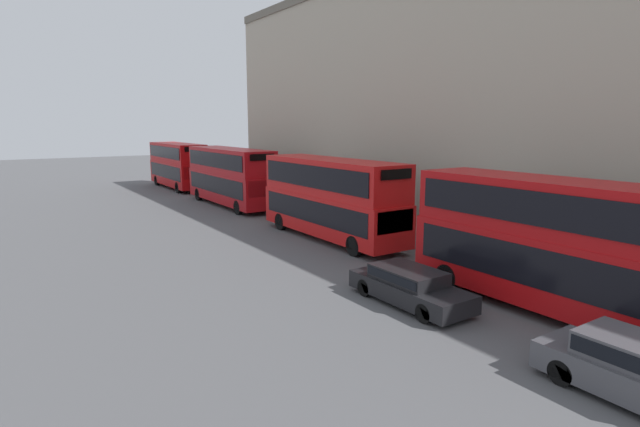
{
  "coord_description": "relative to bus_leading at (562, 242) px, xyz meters",
  "views": [
    {
      "loc": [
        -13.58,
        -2.29,
        6.22
      ],
      "look_at": [
        0.48,
        18.95,
        1.62
      ],
      "focal_mm": 28.0,
      "sensor_mm": 36.0,
      "label": 1
    }
  ],
  "objects": [
    {
      "name": "bus_second_in_queue",
      "position": [
        0.0,
        13.1,
        -0.05
      ],
      "size": [
        2.59,
        10.35,
        4.36
      ],
      "color": "red",
      "rests_on": "ground"
    },
    {
      "name": "bus_leading",
      "position": [
        0.0,
        0.0,
        0.0
      ],
      "size": [
        2.59,
        10.62,
        4.44
      ],
      "color": "#B20C0F",
      "rests_on": "ground"
    },
    {
      "name": "bus_trailing",
      "position": [
        0.0,
        39.21,
        -0.05
      ],
      "size": [
        2.59,
        10.02,
        4.34
      ],
      "color": "#B20C0F",
      "rests_on": "ground"
    },
    {
      "name": "car_hatchback",
      "position": [
        -3.4,
        3.42,
        -1.77
      ],
      "size": [
        1.79,
        4.69,
        1.26
      ],
      "color": "black",
      "rests_on": "ground"
    },
    {
      "name": "pedestrian",
      "position": [
        2.85,
        7.67,
        -1.74
      ],
      "size": [
        0.36,
        0.36,
        1.55
      ],
      "color": "#334C6B",
      "rests_on": "ground"
    },
    {
      "name": "bus_third_in_queue",
      "position": [
        0.0,
        26.63,
        -0.04
      ],
      "size": [
        2.59,
        11.02,
        4.37
      ],
      "color": "#A80F14",
      "rests_on": "ground"
    }
  ]
}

